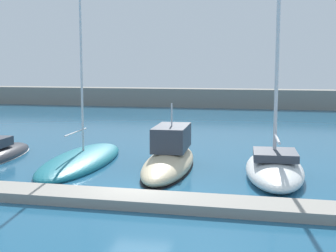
# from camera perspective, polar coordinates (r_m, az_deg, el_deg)

# --- Properties ---
(ground_plane) EXTENTS (120.00, 120.00, 0.00)m
(ground_plane) POSITION_cam_1_polar(r_m,az_deg,el_deg) (19.75, -3.67, -8.27)
(ground_plane) COLOR #1E567A
(dock_pier) EXTENTS (37.42, 1.78, 0.38)m
(dock_pier) POSITION_cam_1_polar(r_m,az_deg,el_deg) (18.49, -4.83, -8.76)
(dock_pier) COLOR gray
(dock_pier) RESTS_ON ground_plane
(breakwater_seawall) EXTENTS (108.00, 2.97, 2.33)m
(breakwater_seawall) POSITION_cam_1_polar(r_m,az_deg,el_deg) (60.13, 7.59, 3.32)
(breakwater_seawall) COLOR gray
(breakwater_seawall) RESTS_ON ground_plane
(sailboat_teal_third) EXTENTS (3.55, 10.19, 21.58)m
(sailboat_teal_third) POSITION_cam_1_polar(r_m,az_deg,el_deg) (26.31, -10.34, -3.92)
(sailboat_teal_third) COLOR #19707F
(sailboat_teal_third) RESTS_ON ground_plane
(motorboat_sand_fourth) EXTENTS (2.77, 8.72, 3.65)m
(motorboat_sand_fourth) POSITION_cam_1_polar(r_m,az_deg,el_deg) (24.52, 0.19, -3.84)
(motorboat_sand_fourth) COLOR beige
(motorboat_sand_fourth) RESTS_ON ground_plane
(sailboat_white_fifth) EXTENTS (3.19, 8.13, 17.51)m
(sailboat_white_fifth) POSITION_cam_1_polar(r_m,az_deg,el_deg) (23.37, 12.64, -4.61)
(sailboat_white_fifth) COLOR white
(sailboat_white_fifth) RESTS_ON ground_plane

